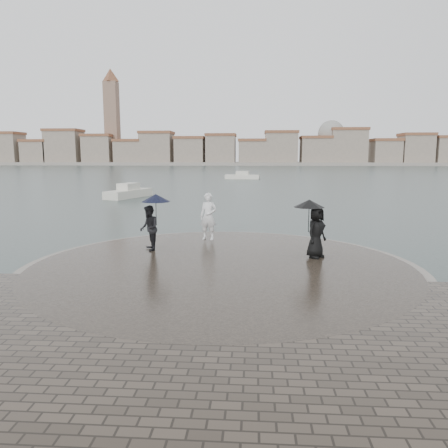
{
  "coord_description": "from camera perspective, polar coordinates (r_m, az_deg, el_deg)",
  "views": [
    {
      "loc": [
        1.02,
        -9.87,
        3.76
      ],
      "look_at": [
        0.0,
        4.8,
        1.45
      ],
      "focal_mm": 35.0,
      "sensor_mm": 36.0,
      "label": 1
    }
  ],
  "objects": [
    {
      "name": "far_skyline",
      "position": [
        170.74,
        1.55,
        9.56
      ],
      "size": [
        260.0,
        20.0,
        37.0
      ],
      "color": "gray",
      "rests_on": "ground"
    },
    {
      "name": "statue",
      "position": [
        17.73,
        -2.06,
        1.01
      ],
      "size": [
        0.78,
        0.6,
        1.91
      ],
      "primitive_type": "imported",
      "rotation": [
        0.0,
        0.0,
        -0.22
      ],
      "color": "white",
      "rests_on": "quay_tip"
    },
    {
      "name": "quay_tip",
      "position": [
        13.87,
        -0.38,
        -6.02
      ],
      "size": [
        11.9,
        11.9,
        0.36
      ],
      "primitive_type": "cylinder",
      "color": "#2D261E",
      "rests_on": "ground"
    },
    {
      "name": "visitor_right",
      "position": [
        14.88,
        11.72,
        -0.08
      ],
      "size": [
        1.26,
        1.13,
        1.95
      ],
      "color": "black",
      "rests_on": "quay_tip"
    },
    {
      "name": "kerb_ring",
      "position": [
        13.88,
        -0.38,
        -6.1
      ],
      "size": [
        12.5,
        12.5,
        0.32
      ],
      "primitive_type": "cylinder",
      "color": "gray",
      "rests_on": "ground"
    },
    {
      "name": "ground",
      "position": [
        10.61,
        -1.84,
        -11.84
      ],
      "size": [
        400.0,
        400.0,
        0.0
      ],
      "primitive_type": "plane",
      "color": "#2B3835",
      "rests_on": "ground"
    },
    {
      "name": "visitor_left",
      "position": [
        15.89,
        -9.53,
        0.56
      ],
      "size": [
        1.2,
        1.11,
        2.04
      ],
      "color": "black",
      "rests_on": "quay_tip"
    },
    {
      "name": "boats",
      "position": [
        55.1,
        -2.96,
        5.41
      ],
      "size": [
        13.85,
        35.87,
        1.5
      ],
      "color": "silver",
      "rests_on": "ground"
    }
  ]
}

